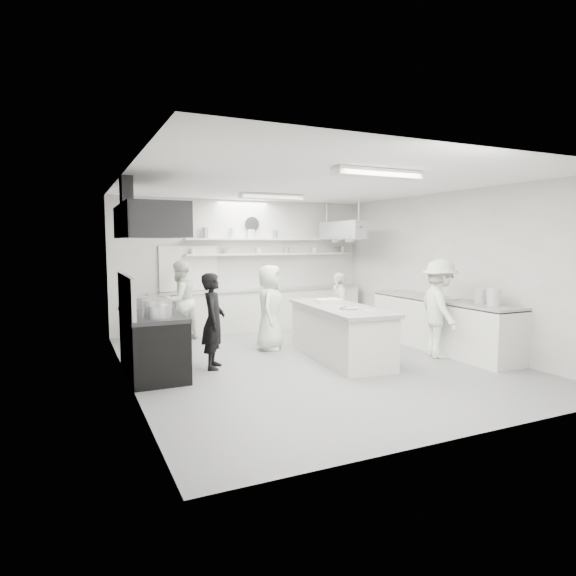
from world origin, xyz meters
name	(u,v)px	position (x,y,z in m)	size (l,w,h in m)	color
floor	(313,362)	(0.00, 0.00, -0.01)	(6.00, 7.00, 0.02)	gray
ceiling	(314,183)	(0.00, 0.00, 3.01)	(6.00, 7.00, 0.02)	white
wall_back	(243,265)	(0.00, 3.50, 1.50)	(6.00, 0.04, 3.00)	silver
wall_front	(473,295)	(0.00, -3.50, 1.50)	(6.00, 0.04, 3.00)	silver
wall_left	(127,280)	(-3.00, 0.00, 1.50)	(0.04, 7.00, 3.00)	silver
wall_right	(450,270)	(3.00, 0.00, 1.50)	(0.04, 7.00, 3.00)	silver
stove	(153,345)	(-2.60, 0.40, 0.45)	(0.80, 1.80, 0.90)	black
exhaust_hood	(149,221)	(-2.60, 0.40, 2.35)	(0.85, 2.00, 0.50)	#2A2A2D
back_counter	(260,310)	(0.30, 3.20, 0.46)	(5.00, 0.60, 0.92)	silver
shelf_lower	(273,254)	(0.70, 3.37, 1.75)	(4.20, 0.26, 0.04)	silver
shelf_upper	(273,239)	(0.70, 3.37, 2.10)	(4.20, 0.26, 0.04)	silver
pass_through_window	(188,268)	(-1.30, 3.48, 1.45)	(1.30, 0.04, 1.00)	black
wall_clock	(252,224)	(0.20, 3.46, 2.45)	(0.32, 0.32, 0.05)	white
right_counter	(441,325)	(2.65, -0.20, 0.47)	(0.74, 3.30, 0.94)	silver
pot_rack	(342,230)	(2.00, 2.40, 2.30)	(0.30, 1.60, 0.40)	#B9BABC
light_fixture_front	(378,173)	(0.00, -1.80, 2.94)	(1.30, 0.25, 0.10)	silver
light_fixture_rear	(271,196)	(0.00, 1.80, 2.94)	(1.30, 0.25, 0.10)	silver
prep_island	(340,334)	(0.53, -0.02, 0.44)	(0.89, 2.39, 0.88)	silver
stove_pot	(157,310)	(-2.60, -0.05, 1.06)	(0.42, 0.42, 0.30)	#B9BABC
cook_stove	(213,321)	(-1.66, 0.30, 0.77)	(0.56, 0.37, 1.55)	black
cook_back	(180,301)	(-1.67, 2.74, 0.83)	(0.80, 0.63, 1.65)	silver
cook_island_left	(270,307)	(-0.30, 1.18, 0.80)	(0.78, 0.51, 1.61)	silver
cook_island_right	(339,309)	(1.09, 0.97, 0.72)	(0.84, 0.35, 1.44)	silver
cook_right	(439,308)	(2.17, -0.65, 0.87)	(1.12, 0.65, 1.74)	silver
bowl_island_a	(349,310)	(0.47, -0.38, 0.92)	(0.28, 0.28, 0.07)	#B9BABC
bowl_island_b	(370,312)	(0.66, -0.71, 0.91)	(0.19, 0.19, 0.06)	silver
bowl_right	(451,300)	(2.67, -0.41, 0.97)	(0.25, 0.25, 0.06)	silver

